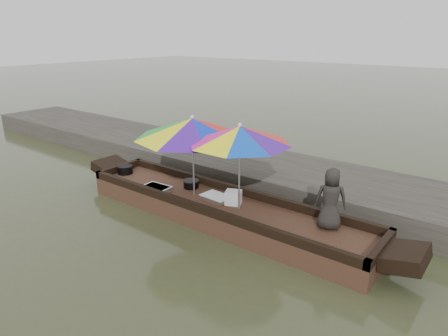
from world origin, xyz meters
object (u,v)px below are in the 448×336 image
Objects in this scene: boat_hull at (221,211)px; tray_crayfish at (156,189)px; tray_scallop at (216,197)px; vendor at (331,199)px; charcoal_grill at (191,184)px; umbrella_bow at (193,156)px; cooking_pot at (125,170)px; umbrella_stern at (239,167)px; supply_bag at (233,198)px.

tray_crayfish reaches higher than boat_hull.
vendor is at bearing 4.30° from tray_scallop.
tray_scallop is 2.23m from vendor.
charcoal_grill reaches higher than boat_hull.
charcoal_grill is at bearing 165.88° from boat_hull.
umbrella_bow is (-0.65, 0.00, 0.95)m from boat_hull.
tray_scallop is at bearing 19.40° from tray_crayfish.
cooking_pot is at bearing -177.35° from tray_scallop.
umbrella_stern reaches higher than tray_scallop.
boat_hull is 10.52× the size of tray_crayfish.
umbrella_stern is at bearing 0.00° from boat_hull.
charcoal_grill is at bearing 169.67° from tray_scallop.
cooking_pot is 0.19× the size of umbrella_stern.
umbrella_bow is at bearing -167.81° from tray_scallop.
cooking_pot is 1.35m from tray_crayfish.
boat_hull is 0.39m from supply_bag.
boat_hull is 19.47× the size of charcoal_grill.
boat_hull is 20.99× the size of supply_bag.
vendor is at bearing 5.71° from umbrella_bow.
vendor is at bearing 9.81° from tray_crayfish.
tray_crayfish is at bearing -167.00° from boat_hull.
supply_bag reaches higher than cooking_pot.
tray_scallop is 1.99× the size of supply_bag.
umbrella_stern is at bearing -25.96° from supply_bag.
supply_bag is at bearing -7.13° from charcoal_grill.
vendor is at bearing 7.56° from boat_hull.
boat_hull is at bearing 0.33° from cooking_pot.
boat_hull is 1.43m from tray_crayfish.
supply_bag is (0.22, 0.09, 0.30)m from boat_hull.
tray_crayfish is at bearing -169.92° from umbrella_stern.
umbrella_bow reaches higher than boat_hull.
tray_crayfish is 1.26m from tray_scallop.
vendor is (2.93, 0.03, 0.44)m from charcoal_grill.
vendor is (3.36, 0.58, 0.46)m from tray_crayfish.
umbrella_stern is (3.10, 0.02, 0.69)m from cooking_pot.
umbrella_stern reaches higher than vendor.
umbrella_bow is at bearing 180.00° from boat_hull.
tray_crayfish is (1.31, -0.30, -0.04)m from cooking_pot.
tray_scallop is 0.42m from supply_bag.
tray_scallop is (2.50, 0.12, -0.06)m from cooking_pot.
supply_bag reaches higher than boat_hull.
cooking_pot is 0.60× the size of tray_crayfish.
supply_bag is (0.41, -0.01, 0.10)m from tray_scallop.
supply_bag reaches higher than tray_crayfish.
umbrella_bow is at bearing -173.99° from supply_bag.
boat_hull is 5.78× the size of vendor.
charcoal_grill is 2.96m from vendor.
boat_hull is at bearing -27.87° from tray_scallop.
boat_hull is at bearing -16.46° from vendor.
umbrella_bow reaches higher than cooking_pot.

